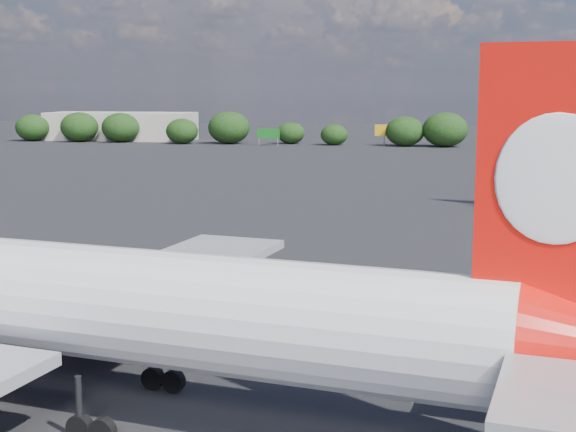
# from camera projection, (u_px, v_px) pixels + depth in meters

# --- Properties ---
(ground) EXTENTS (500.00, 500.00, 0.00)m
(ground) POSITION_uv_depth(u_px,v_px,m) (225.00, 216.00, 95.05)
(ground) COLOR black
(ground) RESTS_ON ground
(qantas_airliner) EXTENTS (50.91, 48.61, 16.65)m
(qantas_airliner) POSITION_uv_depth(u_px,v_px,m) (110.00, 307.00, 36.79)
(qantas_airliner) COLOR white
(qantas_airliner) RESTS_ON ground
(terminal_building) EXTENTS (42.00, 16.00, 8.00)m
(terminal_building) POSITION_uv_depth(u_px,v_px,m) (121.00, 126.00, 233.88)
(terminal_building) COLOR #A4998D
(terminal_building) RESTS_ON ground
(highway_sign) EXTENTS (6.00, 0.30, 4.50)m
(highway_sign) POSITION_uv_depth(u_px,v_px,m) (268.00, 134.00, 210.45)
(highway_sign) COLOR #125D19
(highway_sign) RESTS_ON ground
(billboard_yellow) EXTENTS (5.00, 0.30, 5.50)m
(billboard_yellow) POSITION_uv_depth(u_px,v_px,m) (384.00, 131.00, 211.05)
(billboard_yellow) COLOR gold
(billboard_yellow) RESTS_ON ground
(horizon_treeline) EXTENTS (202.80, 12.92, 8.92)m
(horizon_treeline) POSITION_uv_depth(u_px,v_px,m) (360.00, 130.00, 211.21)
(horizon_treeline) COLOR black
(horizon_treeline) RESTS_ON ground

